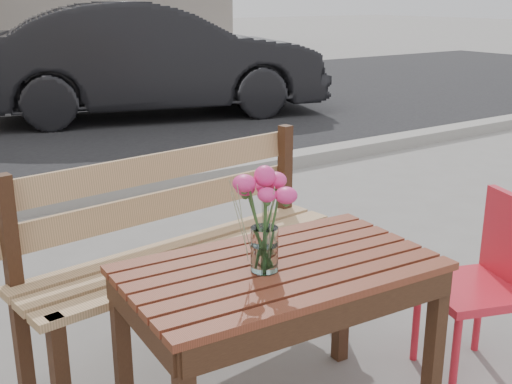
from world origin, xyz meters
The scene contains 5 objects.
main_table centered at (0.09, -0.09, 0.56)m, with size 1.13×0.70×0.67m.
main_bench centered at (0.07, 0.64, 0.58)m, with size 1.59×0.63×0.96m.
red_chair centered at (1.04, -0.26, 0.45)m, with size 0.49×0.49×0.78m.
main_vase centered at (0.01, -0.10, 0.90)m, with size 0.20×0.20×0.37m.
parked_car centered at (2.61, 6.22, 0.75)m, with size 1.58×4.54×1.50m, color black.
Camera 1 is at (-1.14, -1.74, 1.56)m, focal length 45.00 mm.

